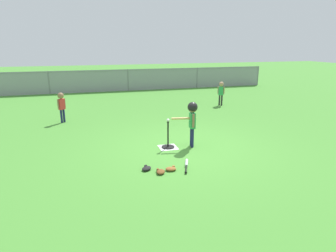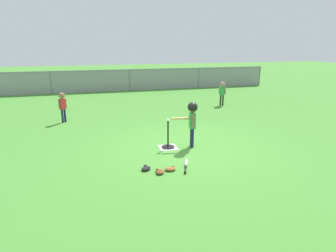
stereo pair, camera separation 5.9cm
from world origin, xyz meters
TOP-DOWN VIEW (x-y plane):
  - ground_plane at (0.00, 0.00)m, footprint 60.00×60.00m
  - home_plate at (-0.39, 0.18)m, footprint 0.44×0.44m
  - batting_tee at (-0.39, 0.18)m, footprint 0.32×0.32m
  - baseball_on_tee at (-0.39, 0.18)m, footprint 0.07×0.07m
  - batter_child at (0.19, 0.09)m, footprint 0.63×0.32m
  - fielder_near_right at (3.09, 4.45)m, footprint 0.24×0.21m
  - fielder_deep_center at (-3.02, 3.39)m, footprint 0.24×0.21m
  - spare_bat_silver at (-0.32, -0.98)m, footprint 0.29×0.63m
  - glove_by_plate at (-1.18, -0.98)m, footprint 0.27×0.27m
  - glove_near_bats at (-0.94, -1.20)m, footprint 0.23×0.27m
  - glove_tossed_aside at (-0.71, -1.13)m, footprint 0.24×0.19m
  - outfield_fence at (0.00, 9.41)m, footprint 16.06×0.06m

SIDE VIEW (x-z plane):
  - ground_plane at x=0.00m, z-range 0.00..0.00m
  - home_plate at x=-0.39m, z-range 0.00..0.01m
  - spare_bat_silver at x=-0.32m, z-range 0.00..0.06m
  - glove_by_plate at x=-1.18m, z-range 0.00..0.07m
  - glove_near_bats at x=-0.94m, z-range 0.00..0.07m
  - glove_tossed_aside at x=-0.71m, z-range 0.00..0.07m
  - batting_tee at x=-0.39m, z-range -0.23..0.43m
  - outfield_fence at x=0.00m, z-range 0.04..1.19m
  - fielder_deep_center at x=-3.02m, z-range 0.14..1.12m
  - fielder_near_right at x=3.09m, z-range 0.14..1.12m
  - baseball_on_tee at x=-0.39m, z-range 0.66..0.73m
  - batter_child at x=0.19m, z-range 0.24..1.36m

